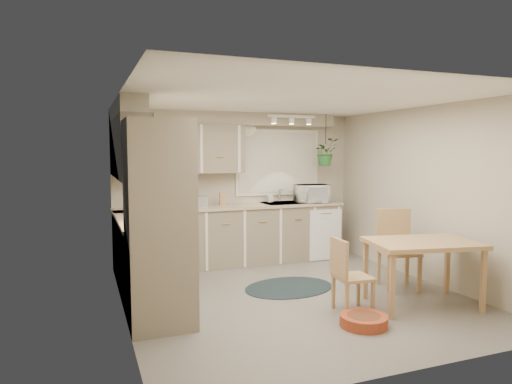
{
  "coord_description": "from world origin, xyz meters",
  "views": [
    {
      "loc": [
        -2.39,
        -4.98,
        1.78
      ],
      "look_at": [
        -0.28,
        0.55,
        1.26
      ],
      "focal_mm": 32.0,
      "sensor_mm": 36.0,
      "label": 1
    }
  ],
  "objects_px": {
    "chair_left": "(353,275)",
    "pet_bed": "(364,321)",
    "braided_rug": "(289,287)",
    "microwave": "(312,192)",
    "chair_back": "(399,250)",
    "dining_table": "(422,273)"
  },
  "relations": [
    {
      "from": "chair_left",
      "to": "pet_bed",
      "type": "xyz_separation_m",
      "value": [
        -0.13,
        -0.41,
        -0.36
      ]
    },
    {
      "from": "braided_rug",
      "to": "microwave",
      "type": "height_order",
      "value": "microwave"
    },
    {
      "from": "chair_back",
      "to": "chair_left",
      "type": "bearing_deg",
      "value": 43.67
    },
    {
      "from": "microwave",
      "to": "pet_bed",
      "type": "bearing_deg",
      "value": -96.43
    },
    {
      "from": "chair_left",
      "to": "braided_rug",
      "type": "xyz_separation_m",
      "value": [
        -0.29,
        1.06,
        -0.41
      ]
    },
    {
      "from": "chair_back",
      "to": "microwave",
      "type": "height_order",
      "value": "microwave"
    },
    {
      "from": "dining_table",
      "to": "pet_bed",
      "type": "relative_size",
      "value": 2.47
    },
    {
      "from": "pet_bed",
      "to": "chair_left",
      "type": "bearing_deg",
      "value": 72.29
    },
    {
      "from": "pet_bed",
      "to": "braided_rug",
      "type": "bearing_deg",
      "value": 96.09
    },
    {
      "from": "braided_rug",
      "to": "pet_bed",
      "type": "height_order",
      "value": "pet_bed"
    },
    {
      "from": "chair_left",
      "to": "pet_bed",
      "type": "distance_m",
      "value": 0.56
    },
    {
      "from": "braided_rug",
      "to": "microwave",
      "type": "distance_m",
      "value": 2.05
    },
    {
      "from": "dining_table",
      "to": "microwave",
      "type": "height_order",
      "value": "microwave"
    },
    {
      "from": "chair_left",
      "to": "chair_back",
      "type": "xyz_separation_m",
      "value": [
        1.04,
        0.53,
        0.1
      ]
    },
    {
      "from": "dining_table",
      "to": "chair_left",
      "type": "bearing_deg",
      "value": 172.93
    },
    {
      "from": "chair_back",
      "to": "microwave",
      "type": "relative_size",
      "value": 1.9
    },
    {
      "from": "dining_table",
      "to": "chair_back",
      "type": "distance_m",
      "value": 0.68
    },
    {
      "from": "braided_rug",
      "to": "dining_table",
      "type": "bearing_deg",
      "value": -45.55
    },
    {
      "from": "chair_left",
      "to": "chair_back",
      "type": "relative_size",
      "value": 0.81
    },
    {
      "from": "chair_left",
      "to": "pet_bed",
      "type": "bearing_deg",
      "value": -13.93
    },
    {
      "from": "chair_back",
      "to": "microwave",
      "type": "distance_m",
      "value": 2.01
    },
    {
      "from": "chair_left",
      "to": "chair_back",
      "type": "height_order",
      "value": "chair_back"
    }
  ]
}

